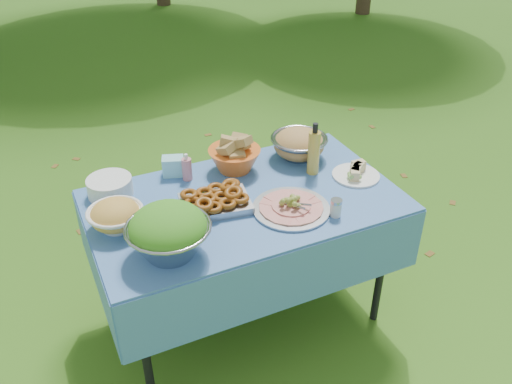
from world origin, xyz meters
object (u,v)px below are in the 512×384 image
salad_bowl (168,232)px  pasta_bowl_steel (299,143)px  oil_bottle (314,149)px  bread_bowl (234,154)px  plate_stack (110,187)px  picnic_table (245,261)px  charcuterie_platter (291,202)px

salad_bowl → pasta_bowl_steel: salad_bowl is taller
pasta_bowl_steel → oil_bottle: 0.19m
bread_bowl → pasta_bowl_steel: (0.37, -0.02, -0.01)m
plate_stack → picnic_table: bearing=-28.9°
plate_stack → pasta_bowl_steel: bearing=-3.1°
bread_bowl → plate_stack: bearing=176.8°
charcuterie_platter → oil_bottle: bearing=44.0°
picnic_table → pasta_bowl_steel: (0.43, 0.26, 0.46)m
salad_bowl → bread_bowl: salad_bowl is taller
pasta_bowl_steel → salad_bowl: bearing=-150.1°
picnic_table → charcuterie_platter: charcuterie_platter is taller
bread_bowl → oil_bottle: (0.35, -0.20, 0.05)m
bread_bowl → pasta_bowl_steel: bearing=-2.9°
picnic_table → plate_stack: size_ratio=6.78×
charcuterie_platter → bread_bowl: bearing=101.4°
bread_bowl → pasta_bowl_steel: size_ratio=0.90×
plate_stack → bread_bowl: size_ratio=0.80×
plate_stack → charcuterie_platter: 0.87m
plate_stack → charcuterie_platter: (0.73, -0.48, -0.00)m
picnic_table → salad_bowl: (-0.44, -0.24, 0.49)m
salad_bowl → oil_bottle: bearing=20.6°
picnic_table → plate_stack: (-0.57, 0.31, 0.42)m
salad_bowl → plate_stack: salad_bowl is taller
pasta_bowl_steel → oil_bottle: size_ratio=1.08×
picnic_table → pasta_bowl_steel: pasta_bowl_steel is taller
oil_bottle → bread_bowl: bearing=150.6°
bread_bowl → charcuterie_platter: (0.09, -0.45, -0.05)m
salad_bowl → charcuterie_platter: salad_bowl is taller
salad_bowl → pasta_bowl_steel: 1.01m
salad_bowl → oil_bottle: size_ratio=1.25×
picnic_table → charcuterie_platter: (0.16, -0.17, 0.42)m
picnic_table → salad_bowl: 0.71m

